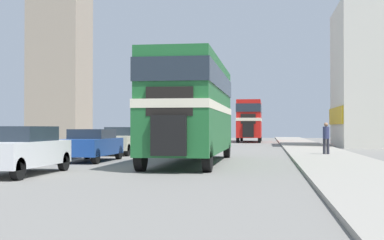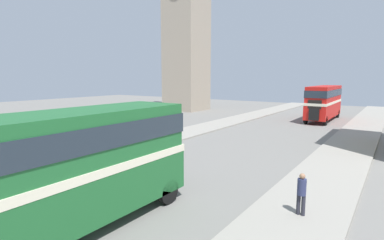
# 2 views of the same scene
# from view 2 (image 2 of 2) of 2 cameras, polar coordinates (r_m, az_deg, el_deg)

# --- Properties ---
(double_decker_bus) EXTENTS (2.56, 10.59, 4.14)m
(double_decker_bus) POSITION_cam_2_polar(r_m,az_deg,el_deg) (10.44, -24.95, -8.08)
(double_decker_bus) COLOR #1E602D
(double_decker_bus) RESTS_ON ground_plane
(bus_distant) EXTENTS (2.38, 9.89, 4.19)m
(bus_distant) POSITION_cam_2_polar(r_m,az_deg,el_deg) (39.76, 23.84, 3.48)
(bus_distant) COLOR red
(bus_distant) RESTS_ON ground_plane
(car_parked_mid) EXTENTS (1.72, 4.26, 1.40)m
(car_parked_mid) POSITION_cam_2_polar(r_m,az_deg,el_deg) (15.08, -31.41, -10.49)
(car_parked_mid) COLOR #1E479E
(car_parked_mid) RESTS_ON ground_plane
(car_parked_far) EXTENTS (1.69, 4.62, 1.50)m
(car_parked_far) POSITION_cam_2_polar(r_m,az_deg,el_deg) (18.47, -14.04, -6.10)
(car_parked_far) COLOR beige
(car_parked_far) RESTS_ON ground_plane
(pedestrian_walking) EXTENTS (0.33, 0.33, 1.61)m
(pedestrian_walking) POSITION_cam_2_polar(r_m,az_deg,el_deg) (12.14, 20.14, -12.68)
(pedestrian_walking) COLOR #282833
(pedestrian_walking) RESTS_ON sidewalk_right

